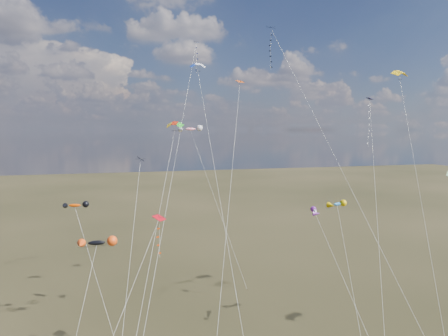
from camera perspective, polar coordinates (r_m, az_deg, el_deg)
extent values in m
cube|color=black|center=(58.97, 6.72, 19.33)|extent=(1.37, 1.35, 0.41)
cylinder|color=silver|center=(44.37, 16.81, -0.93)|extent=(4.55, 31.61, 37.88)
cube|color=#111E4D|center=(63.06, -3.97, 17.52)|extent=(0.94, 0.93, 0.22)
cylinder|color=silver|center=(45.90, -7.42, -1.15)|extent=(11.95, 30.57, 36.89)
cube|color=black|center=(46.08, -11.84, 1.28)|extent=(0.81, 0.90, 0.42)
cylinder|color=silver|center=(41.74, -13.36, -13.52)|extent=(3.33, 12.82, 20.44)
cube|color=red|center=(41.74, -9.25, -7.03)|extent=(1.49, 1.50, 0.47)
cylinder|color=silver|center=(39.46, -14.25, -19.16)|extent=(7.75, 9.28, 14.73)
cube|color=#131255|center=(52.07, 20.08, 9.29)|extent=(0.67, 0.70, 0.24)
cylinder|color=silver|center=(44.81, 21.10, -7.75)|extent=(7.51, 14.95, 27.48)
cube|color=#C24510|center=(46.69, 2.30, 12.25)|extent=(1.03, 0.99, 0.34)
cylinder|color=silver|center=(39.65, 0.47, -7.78)|extent=(6.99, 14.16, 29.22)
cylinder|color=silver|center=(49.30, 26.48, -4.49)|extent=(7.71, 18.58, 31.33)
cylinder|color=silver|center=(43.21, -0.47, -4.63)|extent=(0.47, 21.78, 32.25)
cylinder|color=silver|center=(41.67, -10.15, -10.55)|extent=(7.08, 16.38, 24.52)
ellipsoid|color=black|center=(43.27, -17.74, -10.14)|extent=(3.49, 1.38, 1.18)
cylinder|color=silver|center=(41.87, -19.94, -19.68)|extent=(3.08, 7.72, 12.26)
ellipsoid|color=#E23F00|center=(51.83, -20.54, -5.01)|extent=(2.97, 1.37, 0.91)
cylinder|color=silver|center=(48.78, -17.84, -14.45)|extent=(4.92, 9.83, 14.60)
ellipsoid|color=white|center=(46.89, 12.85, -6.01)|extent=(1.26, 2.16, 0.68)
cylinder|color=silver|center=(44.79, 17.41, -16.34)|extent=(2.13, 11.29, 14.49)
ellipsoid|color=red|center=(72.74, -4.80, 5.57)|extent=(3.96, 1.85, 1.35)
cylinder|color=silver|center=(65.98, -1.13, -4.81)|extent=(5.26, 17.12, 23.87)
cube|color=#332316|center=(62.11, 3.34, -16.91)|extent=(0.10, 0.10, 0.12)
ellipsoid|color=#1E6BB1|center=(50.19, 15.89, -4.97)|extent=(2.27, 1.30, 0.88)
cylinder|color=silver|center=(46.56, 17.73, -15.29)|extent=(3.20, 11.67, 14.80)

